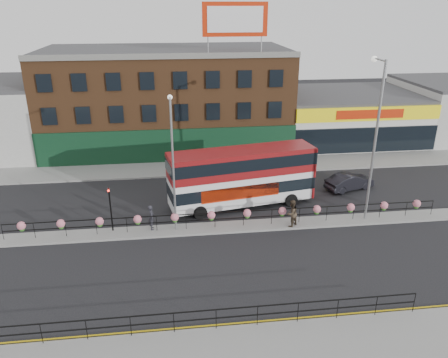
{
  "coord_description": "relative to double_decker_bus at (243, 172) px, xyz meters",
  "views": [
    {
      "loc": [
        -3.68,
        -26.71,
        14.7
      ],
      "look_at": [
        0.0,
        3.0,
        2.5
      ],
      "focal_mm": 35.0,
      "sensor_mm": 36.0,
      "label": 1
    }
  ],
  "objects": [
    {
      "name": "traffic_light_median",
      "position": [
        -9.48,
        -3.17,
        -0.3
      ],
      "size": [
        0.15,
        0.28,
        3.65
      ],
      "color": "black",
      "rests_on": "median"
    },
    {
      "name": "pedestrian_b",
      "position": [
        2.81,
        -4.01,
        -1.65
      ],
      "size": [
        1.64,
        1.63,
        1.94
      ],
      "primitive_type": "imported",
      "rotation": [
        0.0,
        0.0,
        3.77
      ],
      "color": "#3D3124",
      "rests_on": "median"
    },
    {
      "name": "north_pavement",
      "position": [
        -1.48,
        8.43,
        -2.7
      ],
      "size": [
        60.0,
        4.0,
        0.15
      ],
      "primitive_type": "cube",
      "color": "gray",
      "rests_on": "ground"
    },
    {
      "name": "double_decker_bus",
      "position": [
        0.0,
        0.0,
        0.0
      ],
      "size": [
        11.44,
        4.57,
        4.51
      ],
      "color": "silver",
      "rests_on": "ground"
    },
    {
      "name": "median",
      "position": [
        -1.48,
        -3.57,
        -2.7
      ],
      "size": [
        60.0,
        1.6,
        0.15
      ],
      "primitive_type": "cube",
      "color": "gray",
      "rests_on": "ground"
    },
    {
      "name": "brick_building",
      "position": [
        -5.48,
        16.39,
        2.35
      ],
      "size": [
        25.0,
        12.21,
        10.3
      ],
      "color": "brown",
      "rests_on": "ground"
    },
    {
      "name": "billboard",
      "position": [
        1.02,
        11.42,
        10.41
      ],
      "size": [
        6.0,
        0.29,
        4.4
      ],
      "color": "#B22106",
      "rests_on": "brick_building"
    },
    {
      "name": "pedestrian_a",
      "position": [
        -6.82,
        -3.29,
        -1.73
      ],
      "size": [
        0.74,
        0.57,
        1.79
      ],
      "primitive_type": "imported",
      "rotation": [
        0.0,
        0.0,
        1.68
      ],
      "color": "#24242B",
      "rests_on": "median"
    },
    {
      "name": "yellow_line_outer",
      "position": [
        -1.48,
        -13.45,
        -2.77
      ],
      "size": [
        60.0,
        0.1,
        0.01
      ],
      "primitive_type": "cube",
      "color": "gold",
      "rests_on": "ground"
    },
    {
      "name": "supermarket",
      "position": [
        14.52,
        16.34,
        -0.12
      ],
      "size": [
        15.0,
        12.25,
        5.3
      ],
      "color": "silver",
      "rests_on": "ground"
    },
    {
      "name": "lamp_column_west",
      "position": [
        -5.18,
        -3.34,
        2.73
      ],
      "size": [
        0.32,
        1.58,
        9.03
      ],
      "color": "gray",
      "rests_on": "median"
    },
    {
      "name": "ground",
      "position": [
        -1.48,
        -3.57,
        -2.77
      ],
      "size": [
        120.0,
        120.0,
        0.0
      ],
      "primitive_type": "plane",
      "color": "black",
      "rests_on": "ground"
    },
    {
      "name": "south_pavement",
      "position": [
        -1.48,
        -15.57,
        -2.7
      ],
      "size": [
        60.0,
        4.0,
        0.15
      ],
      "primitive_type": "cube",
      "color": "gray",
      "rests_on": "ground"
    },
    {
      "name": "lamp_column_east",
      "position": [
        8.44,
        -3.26,
        4.02
      ],
      "size": [
        0.4,
        1.97,
        11.21
      ],
      "color": "gray",
      "rests_on": "median"
    },
    {
      "name": "south_railing",
      "position": [
        -3.48,
        -13.67,
        -1.81
      ],
      "size": [
        20.04,
        0.05,
        1.12
      ],
      "color": "black",
      "rests_on": "south_pavement"
    },
    {
      "name": "car",
      "position": [
        9.45,
        1.97,
        -2.08
      ],
      "size": [
        3.98,
        5.1,
        1.39
      ],
      "primitive_type": "imported",
      "rotation": [
        0.0,
        0.0,
        1.89
      ],
      "color": "black",
      "rests_on": "ground"
    },
    {
      "name": "yellow_line_inner",
      "position": [
        -1.48,
        -13.27,
        -2.77
      ],
      "size": [
        60.0,
        0.1,
        0.01
      ],
      "primitive_type": "cube",
      "color": "gold",
      "rests_on": "ground"
    },
    {
      "name": "median_railing",
      "position": [
        -1.48,
        -3.57,
        -1.73
      ],
      "size": [
        30.04,
        0.56,
        1.23
      ],
      "color": "black",
      "rests_on": "median"
    }
  ]
}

